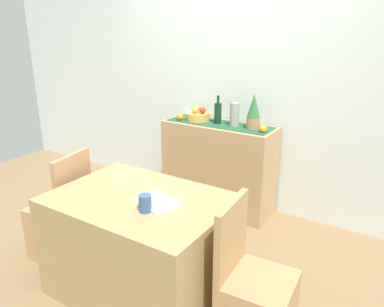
{
  "coord_description": "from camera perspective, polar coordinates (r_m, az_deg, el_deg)",
  "views": [
    {
      "loc": [
        1.7,
        -2.25,
        1.83
      ],
      "look_at": [
        0.03,
        0.35,
        0.76
      ],
      "focal_mm": 35.14,
      "sensor_mm": 36.0,
      "label": 1
    }
  ],
  "objects": [
    {
      "name": "room_wall_rear",
      "position": [
        3.86,
        6.36,
        11.76
      ],
      "size": [
        6.4,
        0.06,
        2.7
      ],
      "primitive_type": "cube",
      "color": "silver",
      "rests_on": "ground"
    },
    {
      "name": "open_book",
      "position": [
        2.44,
        -5.42,
        -7.35
      ],
      "size": [
        0.32,
        0.27,
        0.02
      ],
      "primitive_type": "cube",
      "rotation": [
        0.0,
        0.0,
        -0.25
      ],
      "color": "white",
      "rests_on": "dining_table"
    },
    {
      "name": "apple_upper",
      "position": [
        3.78,
        1.62,
        6.59
      ],
      "size": [
        0.07,
        0.07,
        0.07
      ],
      "primitive_type": "sphere",
      "color": "#B53325",
      "rests_on": "fruit_bowl"
    },
    {
      "name": "sideboard_console",
      "position": [
        3.86,
        4.01,
        -2.0
      ],
      "size": [
        1.13,
        0.42,
        0.9
      ],
      "primitive_type": "cube",
      "color": "tan",
      "rests_on": "ground"
    },
    {
      "name": "chair_near_window",
      "position": [
        3.32,
        -19.1,
        -10.22
      ],
      "size": [
        0.46,
        0.46,
        0.9
      ],
      "color": "tan",
      "rests_on": "ground"
    },
    {
      "name": "wine_bottle",
      "position": [
        3.7,
        3.95,
        6.16
      ],
      "size": [
        0.07,
        0.07,
        0.28
      ],
      "color": "#10301D",
      "rests_on": "sideboard_console"
    },
    {
      "name": "coffee_cup",
      "position": [
        2.33,
        -7.12,
        -7.5
      ],
      "size": [
        0.08,
        0.08,
        0.11
      ],
      "primitive_type": "cylinder",
      "color": "#325285",
      "rests_on": "dining_table"
    },
    {
      "name": "ground_plane",
      "position": [
        3.37,
        -3.83,
        -14.16
      ],
      "size": [
        6.4,
        6.4,
        0.02
      ],
      "primitive_type": "cube",
      "color": "olive",
      "rests_on": "ground"
    },
    {
      "name": "orange_loose_mid",
      "position": [
        3.84,
        -1.83,
        5.55
      ],
      "size": [
        0.07,
        0.07,
        0.07
      ],
      "primitive_type": "sphere",
      "color": "orange",
      "rests_on": "sideboard_console"
    },
    {
      "name": "apple_left",
      "position": [
        3.79,
        0.49,
        6.62
      ],
      "size": [
        0.06,
        0.06,
        0.06
      ],
      "primitive_type": "sphere",
      "color": "gold",
      "rests_on": "fruit_bowl"
    },
    {
      "name": "ceramic_vase",
      "position": [
        3.62,
        6.47,
        5.87
      ],
      "size": [
        0.09,
        0.09,
        0.23
      ],
      "primitive_type": "cylinder",
      "color": "gray",
      "rests_on": "sideboard_console"
    },
    {
      "name": "apple_right",
      "position": [
        3.86,
        0.63,
        6.92
      ],
      "size": [
        0.07,
        0.07,
        0.07
      ],
      "primitive_type": "sphere",
      "color": "#8CB234",
      "rests_on": "fruit_bowl"
    },
    {
      "name": "chair_by_corner",
      "position": [
        2.41,
        9.47,
        -21.66
      ],
      "size": [
        0.43,
        0.43,
        0.9
      ],
      "color": "tan",
      "rests_on": "ground"
    },
    {
      "name": "potted_plant",
      "position": [
        3.53,
        9.32,
        6.28
      ],
      "size": [
        0.12,
        0.12,
        0.33
      ],
      "color": "#AE774E",
      "rests_on": "sideboard_console"
    },
    {
      "name": "table_runner",
      "position": [
        3.72,
        4.17,
        4.52
      ],
      "size": [
        1.06,
        0.32,
        0.01
      ],
      "primitive_type": "cube",
      "color": "#1F4D31",
      "rests_on": "sideboard_console"
    },
    {
      "name": "dining_table",
      "position": [
        2.72,
        -7.63,
        -13.67
      ],
      "size": [
        1.18,
        0.84,
        0.74
      ],
      "primitive_type": "cube",
      "color": "tan",
      "rests_on": "ground"
    },
    {
      "name": "orange_loose_far",
      "position": [
        3.46,
        10.73,
        3.69
      ],
      "size": [
        0.07,
        0.07,
        0.07
      ],
      "primitive_type": "sphere",
      "color": "orange",
      "rests_on": "sideboard_console"
    },
    {
      "name": "fruit_bowl",
      "position": [
        3.83,
        0.92,
        5.64
      ],
      "size": [
        0.23,
        0.23,
        0.08
      ],
      "primitive_type": "cylinder",
      "color": "gold",
      "rests_on": "table_runner"
    }
  ]
}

